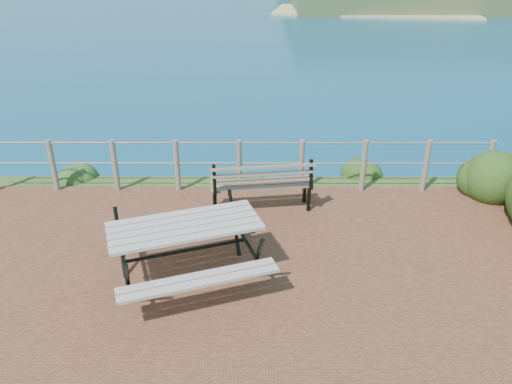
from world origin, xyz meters
TOP-DOWN VIEW (x-y plane):
  - ground at (0.00, 0.00)m, footprint 10.00×7.00m
  - safety_railing at (0.00, 3.35)m, footprint 9.40×0.10m
  - picnic_table at (-0.63, 0.62)m, footprint 2.17×1.67m
  - park_bench at (0.40, 2.61)m, footprint 1.79×0.67m
  - shrub_right_edge at (4.75, 3.22)m, footprint 1.04×1.04m
  - shrub_lip_west at (-3.33, 3.86)m, footprint 0.72×0.72m
  - shrub_lip_east at (2.39, 4.12)m, footprint 0.75×0.75m

SIDE VIEW (x-z plane):
  - ground at x=0.00m, z-range -0.06..0.06m
  - shrub_right_edge at x=4.75m, z-range -0.74..0.74m
  - shrub_lip_west at x=-3.33m, z-range -0.22..0.22m
  - shrub_lip_east at x=2.39m, z-range -0.24..0.24m
  - picnic_table at x=-0.63m, z-range 0.12..0.96m
  - safety_railing at x=0.00m, z-range 0.07..1.07m
  - park_bench at x=0.40m, z-range 0.16..1.14m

